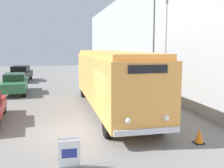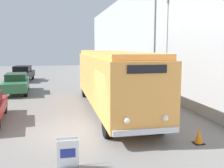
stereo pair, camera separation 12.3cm
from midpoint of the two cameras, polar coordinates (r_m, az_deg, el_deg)
ground_plane at (r=11.21m, az=-7.43°, el=-10.27°), size 80.00×80.00×0.00m
building_wall_right at (r=21.94m, az=8.07°, el=10.51°), size 0.30×60.00×8.93m
vintage_bus at (r=14.41m, az=0.25°, el=1.48°), size 2.52×11.54×3.27m
sign_board at (r=8.07m, az=-9.15°, el=-14.64°), size 0.63×0.33×0.86m
streetlamp at (r=17.87m, az=9.54°, el=11.71°), size 0.36×0.36×7.35m
parked_car_mid at (r=21.25m, az=-19.96°, el=0.21°), size 2.02×4.80×1.51m
parked_car_far at (r=28.56m, az=-18.81°, el=2.21°), size 2.20×4.43×1.57m
traffic_cone at (r=10.28m, az=18.71°, el=-10.69°), size 0.36×0.36×0.58m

